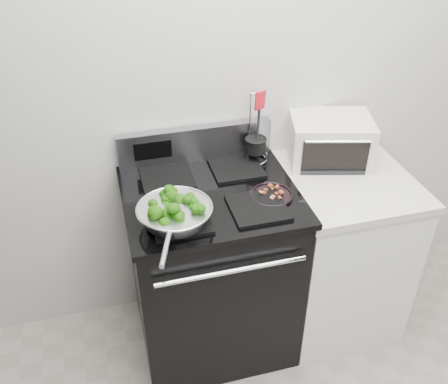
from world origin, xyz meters
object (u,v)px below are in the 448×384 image
object	(u,v)px
bacon_plate	(272,193)
toaster_oven	(330,140)
gas_range	(212,268)
skillet	(175,213)
utensil_holder	(255,149)

from	to	relation	value
bacon_plate	toaster_oven	distance (m)	0.50
bacon_plate	toaster_oven	world-z (taller)	toaster_oven
gas_range	skillet	bearing A→B (deg)	-137.02
gas_range	skillet	size ratio (longest dim) A/B	2.31
bacon_plate	toaster_oven	size ratio (longest dim) A/B	0.42
gas_range	utensil_holder	xyz separation A→B (m)	(0.28, 0.22, 0.53)
skillet	toaster_oven	world-z (taller)	toaster_oven
utensil_holder	gas_range	bearing A→B (deg)	-163.10
gas_range	toaster_oven	bearing A→B (deg)	15.21
gas_range	utensil_holder	distance (m)	0.64
utensil_holder	toaster_oven	distance (m)	0.38
skillet	toaster_oven	bearing A→B (deg)	40.71
skillet	bacon_plate	world-z (taller)	skillet
bacon_plate	utensil_holder	bearing A→B (deg)	85.26
skillet	bacon_plate	size ratio (longest dim) A/B	2.56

